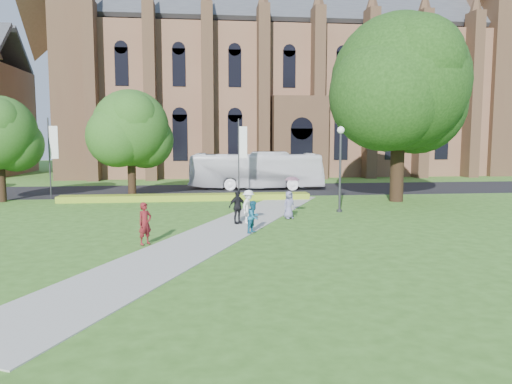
{
  "coord_description": "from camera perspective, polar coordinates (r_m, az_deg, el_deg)",
  "views": [
    {
      "loc": [
        -1.17,
        -23.11,
        4.61
      ],
      "look_at": [
        2.0,
        3.83,
        1.6
      ],
      "focal_mm": 35.0,
      "sensor_mm": 36.0,
      "label": 1
    }
  ],
  "objects": [
    {
      "name": "tour_coach",
      "position": [
        43.91,
        0.04,
        2.47
      ],
      "size": [
        11.98,
        3.94,
        3.28
      ],
      "primitive_type": "imported",
      "rotation": [
        0.0,
        0.0,
        1.47
      ],
      "color": "white",
      "rests_on": "road"
    },
    {
      "name": "ground",
      "position": [
        23.59,
        -3.76,
        -4.95
      ],
      "size": [
        160.0,
        160.0,
        0.0
      ],
      "primitive_type": "plane",
      "color": "#37631D",
      "rests_on": "ground"
    },
    {
      "name": "parasol",
      "position": [
        28.07,
        4.13,
        0.86
      ],
      "size": [
        0.86,
        0.86,
        0.73
      ],
      "primitive_type": "imported",
      "rotation": [
        0.0,
        0.0,
        -0.04
      ],
      "color": "pink",
      "rests_on": "pedestrian_4"
    },
    {
      "name": "large_tree",
      "position": [
        37.13,
        16.11,
        11.89
      ],
      "size": [
        9.6,
        9.6,
        13.2
      ],
      "color": "#332114",
      "rests_on": "ground"
    },
    {
      "name": "pedestrian_4",
      "position": [
        28.07,
        3.79,
        -1.47
      ],
      "size": [
        0.9,
        0.8,
        1.54
      ],
      "primitive_type": "imported",
      "rotation": [
        0.0,
        0.0,
        0.51
      ],
      "color": "slate",
      "rests_on": "footpath"
    },
    {
      "name": "pedestrian_2",
      "position": [
        26.42,
        -0.87,
        -1.68
      ],
      "size": [
        1.16,
        1.32,
        1.78
      ],
      "primitive_type": "imported",
      "rotation": [
        0.0,
        0.0,
        1.02
      ],
      "color": "white",
      "rests_on": "footpath"
    },
    {
      "name": "banner_pole_1",
      "position": [
        39.8,
        -22.4,
        4.1
      ],
      "size": [
        0.7,
        0.1,
        6.0
      ],
      "color": "#38383D",
      "rests_on": "ground"
    },
    {
      "name": "footpath",
      "position": [
        24.57,
        -3.88,
        -4.45
      ],
      "size": [
        15.58,
        28.54,
        0.04
      ],
      "primitive_type": "cube",
      "rotation": [
        0.0,
        0.0,
        -0.44
      ],
      "color": "#B2B2A8",
      "rests_on": "ground"
    },
    {
      "name": "flower_hedge",
      "position": [
        36.58,
        -7.97,
        -0.62
      ],
      "size": [
        18.0,
        1.4,
        0.45
      ],
      "primitive_type": "cube",
      "color": "gold",
      "rests_on": "ground"
    },
    {
      "name": "cathedral",
      "position": [
        64.37,
        3.43,
        13.79
      ],
      "size": [
        52.6,
        18.25,
        28.0
      ],
      "color": "brown",
      "rests_on": "ground"
    },
    {
      "name": "road",
      "position": [
        43.37,
        -5.14,
        0.21
      ],
      "size": [
        160.0,
        10.0,
        0.02
      ],
      "primitive_type": "cube",
      "color": "black",
      "rests_on": "ground"
    },
    {
      "name": "pedestrian_1",
      "position": [
        23.78,
        -0.28,
        -2.87
      ],
      "size": [
        0.92,
        0.95,
        1.54
      ],
      "primitive_type": "imported",
      "rotation": [
        0.0,
        0.0,
        0.92
      ],
      "color": "#195F80",
      "rests_on": "footpath"
    },
    {
      "name": "banner_pole_0",
      "position": [
        38.47,
        -1.83,
        4.51
      ],
      "size": [
        0.7,
        0.1,
        6.0
      ],
      "color": "#38383D",
      "rests_on": "ground"
    },
    {
      "name": "streetlamp",
      "position": [
        30.88,
        9.61,
        3.8
      ],
      "size": [
        0.44,
        0.44,
        5.24
      ],
      "color": "#38383D",
      "rests_on": "ground"
    },
    {
      "name": "pedestrian_0",
      "position": [
        21.75,
        -12.57,
        -3.53
      ],
      "size": [
        0.78,
        0.77,
        1.81
      ],
      "primitive_type": "imported",
      "rotation": [
        0.0,
        0.0,
        0.76
      ],
      "color": "maroon",
      "rests_on": "footpath"
    },
    {
      "name": "street_tree_1",
      "position": [
        37.92,
        -14.15,
        7.07
      ],
      "size": [
        5.6,
        5.6,
        8.05
      ],
      "color": "#332114",
      "rests_on": "ground"
    },
    {
      "name": "pedestrian_3",
      "position": [
        26.3,
        -2.15,
        -1.71
      ],
      "size": [
        1.12,
        0.91,
        1.78
      ],
      "primitive_type": "imported",
      "rotation": [
        0.0,
        0.0,
        0.53
      ],
      "color": "black",
      "rests_on": "footpath"
    }
  ]
}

